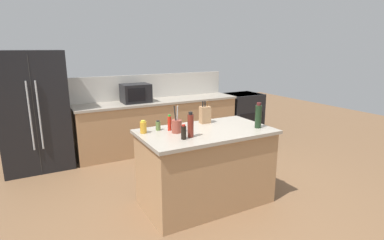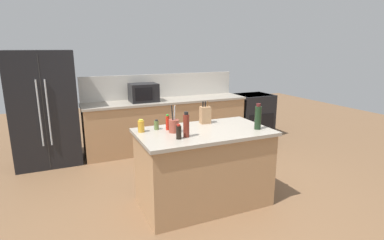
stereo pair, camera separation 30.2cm
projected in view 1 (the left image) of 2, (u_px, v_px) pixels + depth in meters
ground_plane at (205, 201)px, 3.81m from camera, size 14.00×14.00×0.00m
back_counter_run at (160, 124)px, 5.71m from camera, size 3.10×0.66×0.94m
wall_backsplash at (153, 86)px, 5.82m from camera, size 3.06×0.03×0.46m
kitchen_island at (205, 167)px, 3.70m from camera, size 1.59×0.92×0.94m
refrigerator at (34, 111)px, 4.68m from camera, size 0.99×0.75×1.86m
range_oven at (242, 114)px, 6.63m from camera, size 0.76×0.65×0.92m
microwave at (136, 93)px, 5.36m from camera, size 0.50×0.39×0.33m
knife_block at (205, 115)px, 3.90m from camera, size 0.14×0.11×0.29m
utensil_crock at (177, 126)px, 3.47m from camera, size 0.12×0.12×0.32m
soy_sauce_bottle at (184, 132)px, 3.22m from camera, size 0.06×0.06×0.16m
vinegar_bottle at (191, 125)px, 3.28m from camera, size 0.07×0.07×0.28m
spice_jar_oregano at (158, 126)px, 3.57m from camera, size 0.06×0.06×0.12m
hot_sauce_bottle at (169, 123)px, 3.55m from camera, size 0.04×0.04×0.19m
wine_bottle at (258, 116)px, 3.66m from camera, size 0.08×0.08×0.31m
honey_jar at (143, 127)px, 3.45m from camera, size 0.08×0.08×0.15m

